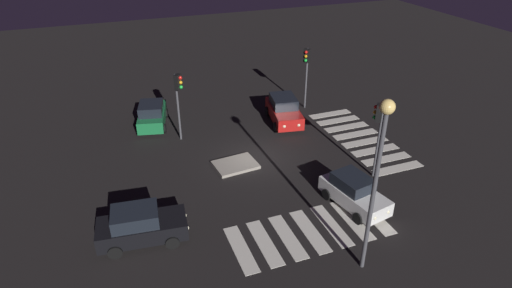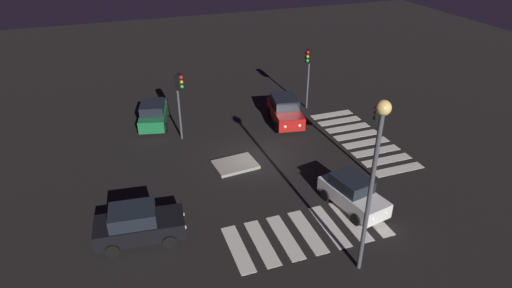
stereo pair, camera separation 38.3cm
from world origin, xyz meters
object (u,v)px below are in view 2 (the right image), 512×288
object	(u,v)px
car_green	(154,114)
street_lamp	(375,162)
traffic_light_east	(378,124)
traffic_island	(235,165)
traffic_light_north	(308,64)
car_red	(285,110)
traffic_light_west	(179,91)
car_black	(138,224)
car_white	(353,193)

from	to	relation	value
car_green	street_lamp	world-z (taller)	street_lamp
car_green	traffic_light_east	size ratio (longest dim) A/B	0.96
traffic_island	traffic_light_north	distance (m)	10.28
car_green	street_lamp	distance (m)	18.35
car_red	traffic_light_east	world-z (taller)	traffic_light_east
traffic_island	traffic_light_east	distance (m)	8.46
car_red	street_lamp	size ratio (longest dim) A/B	0.58
traffic_light_north	street_lamp	xyz separation A→B (m)	(-5.02, -15.70, 1.76)
car_red	traffic_light_west	world-z (taller)	traffic_light_west
car_black	traffic_light_west	world-z (taller)	traffic_light_west
car_green	traffic_light_east	bearing A→B (deg)	-122.23
car_white	traffic_island	bearing A→B (deg)	-153.32
traffic_light_north	car_white	bearing A→B (deg)	32.03
car_green	traffic_light_west	bearing A→B (deg)	-138.06
street_lamp	traffic_light_east	bearing A→B (deg)	53.37
car_black	traffic_light_north	xyz separation A→B (m)	(13.54, 10.77, 2.62)
car_red	car_black	bearing A→B (deg)	-40.63
car_red	car_black	xyz separation A→B (m)	(-11.10, -9.12, -0.05)
car_red	car_black	size ratio (longest dim) A/B	1.07
car_red	car_black	world-z (taller)	car_red
traffic_island	traffic_light_east	world-z (taller)	traffic_light_east
traffic_light_east	car_red	bearing A→B (deg)	-40.69
car_white	street_lamp	distance (m)	6.17
car_white	traffic_light_east	size ratio (longest dim) A/B	0.90
car_black	car_white	xyz separation A→B (m)	(10.43, -1.10, -0.05)
car_white	street_lamp	xyz separation A→B (m)	(-1.92, -3.84, 4.43)
street_lamp	car_black	bearing A→B (deg)	149.90
car_black	traffic_light_north	bearing A→B (deg)	44.67
car_black	traffic_light_west	size ratio (longest dim) A/B	0.92
traffic_light_west	street_lamp	distance (m)	14.86
car_red	traffic_island	bearing A→B (deg)	-38.65
car_green	car_black	distance (m)	12.00
traffic_light_east	car_white	bearing A→B (deg)	76.74
traffic_light_west	traffic_light_east	bearing A→B (deg)	5.97
traffic_light_north	car_red	bearing A→B (deg)	-9.25
traffic_light_north	car_black	bearing A→B (deg)	-4.80
car_black	traffic_light_north	size ratio (longest dim) A/B	0.90
traffic_island	traffic_light_north	size ratio (longest dim) A/B	0.57
car_white	traffic_light_north	world-z (taller)	traffic_light_north
traffic_light_north	street_lamp	distance (m)	16.58
traffic_light_east	street_lamp	world-z (taller)	street_lamp
car_white	car_red	bearing A→B (deg)	165.34
traffic_island	street_lamp	distance (m)	11.16
traffic_light_west	traffic_light_north	size ratio (longest dim) A/B	0.98
traffic_island	car_black	distance (m)	7.63
car_white	traffic_light_north	xyz separation A→B (m)	(3.11, 11.87, 2.67)
traffic_light_east	traffic_light_west	size ratio (longest dim) A/B	0.98
traffic_light_east	car_black	bearing A→B (deg)	41.14
traffic_island	car_green	bearing A→B (deg)	117.34
street_lamp	traffic_island	bearing A→B (deg)	104.64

